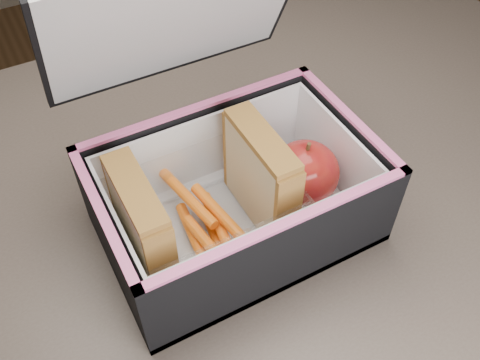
% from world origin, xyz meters
% --- Properties ---
extents(kitchen_table, '(1.20, 0.80, 0.75)m').
position_xyz_m(kitchen_table, '(0.00, 0.00, 0.66)').
color(kitchen_table, brown).
rests_on(kitchen_table, ground).
extents(lunch_bag, '(0.28, 0.27, 0.27)m').
position_xyz_m(lunch_bag, '(0.00, -0.02, 0.81)').
color(lunch_bag, black).
rests_on(lunch_bag, kitchen_table).
extents(plastic_tub, '(0.18, 0.13, 0.07)m').
position_xyz_m(plastic_tub, '(-0.04, -0.03, 0.80)').
color(plastic_tub, white).
rests_on(plastic_tub, lunch_bag).
extents(sandwich_left, '(0.03, 0.10, 0.11)m').
position_xyz_m(sandwich_left, '(-0.10, -0.03, 0.82)').
color(sandwich_left, '#CDB587').
rests_on(sandwich_left, plastic_tub).
extents(sandwich_right, '(0.03, 0.10, 0.11)m').
position_xyz_m(sandwich_right, '(0.03, -0.03, 0.82)').
color(sandwich_right, '#CDB587').
rests_on(sandwich_right, plastic_tub).
extents(carrot_sticks, '(0.05, 0.16, 0.03)m').
position_xyz_m(carrot_sticks, '(-0.04, -0.03, 0.78)').
color(carrot_sticks, orange).
rests_on(carrot_sticks, plastic_tub).
extents(paper_napkin, '(0.09, 0.09, 0.01)m').
position_xyz_m(paper_napkin, '(0.09, -0.03, 0.77)').
color(paper_napkin, white).
rests_on(paper_napkin, lunch_bag).
extents(red_apple, '(0.09, 0.09, 0.08)m').
position_xyz_m(red_apple, '(0.08, -0.03, 0.81)').
color(red_apple, maroon).
rests_on(red_apple, paper_napkin).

